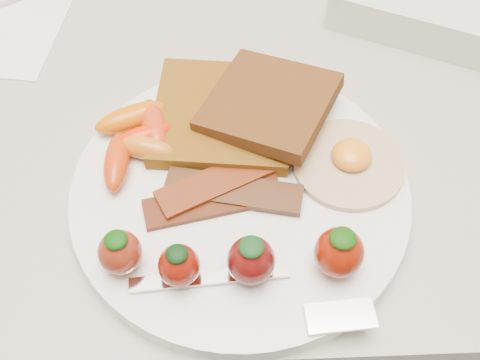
{
  "coord_description": "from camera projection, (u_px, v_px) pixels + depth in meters",
  "views": [
    {
      "loc": [
        -0.0,
        1.26,
        1.31
      ],
      "look_at": [
        0.01,
        1.53,
        0.93
      ],
      "focal_mm": 45.0,
      "sensor_mm": 36.0,
      "label": 1
    }
  ],
  "objects": [
    {
      "name": "counter",
      "position": [
        230.0,
        269.0,
        0.95
      ],
      "size": [
        2.0,
        0.6,
        0.9
      ],
      "primitive_type": "cube",
      "color": "gray",
      "rests_on": "ground"
    },
    {
      "name": "plate",
      "position": [
        240.0,
        194.0,
        0.48
      ],
      "size": [
        0.27,
        0.27,
        0.02
      ],
      "primitive_type": "cylinder",
      "color": "white",
      "rests_on": "counter"
    },
    {
      "name": "toast_lower",
      "position": [
        222.0,
        114.0,
        0.51
      ],
      "size": [
        0.13,
        0.13,
        0.01
      ],
      "primitive_type": "cube",
      "rotation": [
        0.0,
        0.0,
        -0.11
      ],
      "color": "#492C08",
      "rests_on": "plate"
    },
    {
      "name": "toast_upper",
      "position": [
        269.0,
        103.0,
        0.5
      ],
      "size": [
        0.13,
        0.13,
        0.02
      ],
      "primitive_type": "cube",
      "rotation": [
        0.0,
        -0.1,
        -0.48
      ],
      "color": "#401B0D",
      "rests_on": "toast_lower"
    },
    {
      "name": "fried_egg",
      "position": [
        349.0,
        161.0,
        0.49
      ],
      "size": [
        0.11,
        0.11,
        0.02
      ],
      "color": "beige",
      "rests_on": "plate"
    },
    {
      "name": "bacon_strips",
      "position": [
        223.0,
        190.0,
        0.47
      ],
      "size": [
        0.13,
        0.08,
        0.01
      ],
      "color": "black",
      "rests_on": "plate"
    },
    {
      "name": "baby_carrots",
      "position": [
        137.0,
        137.0,
        0.49
      ],
      "size": [
        0.07,
        0.1,
        0.02
      ],
      "color": "red",
      "rests_on": "plate"
    },
    {
      "name": "strawberries",
      "position": [
        236.0,
        257.0,
        0.42
      ],
      "size": [
        0.19,
        0.04,
        0.04
      ],
      "color": "maroon",
      "rests_on": "plate"
    },
    {
      "name": "fork",
      "position": [
        268.0,
        295.0,
        0.42
      ],
      "size": [
        0.17,
        0.05,
        0.0
      ],
      "color": "silver",
      "rests_on": "plate"
    }
  ]
}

